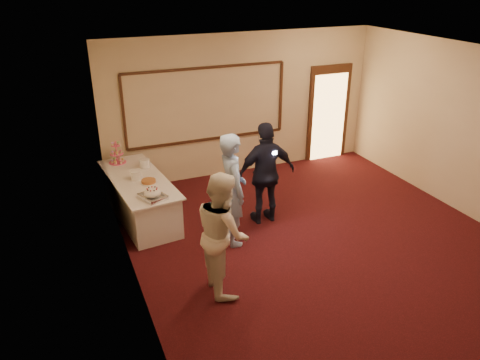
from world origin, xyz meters
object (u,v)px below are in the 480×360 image
(guest, at_px, (266,173))
(cupcake_stand, at_px, (117,154))
(plate_stack_a, at_px, (136,175))
(plate_stack_b, at_px, (145,163))
(buffet_table, at_px, (140,198))
(tart, at_px, (149,181))
(woman, at_px, (223,233))
(pavlova_tray, at_px, (153,194))
(man, at_px, (232,190))

(guest, bearing_deg, cupcake_stand, -39.37)
(plate_stack_a, height_order, plate_stack_b, plate_stack_b)
(buffet_table, height_order, cupcake_stand, cupcake_stand)
(buffet_table, bearing_deg, plate_stack_b, 63.43)
(plate_stack_a, xyz_separation_m, plate_stack_b, (0.26, 0.48, 0.00))
(plate_stack_b, bearing_deg, tart, -96.95)
(tart, height_order, guest, guest)
(woman, bearing_deg, pavlova_tray, 23.24)
(pavlova_tray, height_order, plate_stack_b, pavlova_tray)
(woman, bearing_deg, man, -25.06)
(plate_stack_a, bearing_deg, plate_stack_b, 62.09)
(man, bearing_deg, guest, -58.17)
(pavlova_tray, distance_m, man, 1.29)
(tart, xyz_separation_m, man, (1.10, -1.13, 0.14))
(man, bearing_deg, cupcake_stand, 36.41)
(buffet_table, distance_m, plate_stack_a, 0.47)
(buffet_table, xyz_separation_m, plate_stack_a, (-0.03, -0.04, 0.46))
(tart, bearing_deg, buffet_table, 116.71)
(guest, bearing_deg, pavlova_tray, -2.52)
(buffet_table, distance_m, tart, 0.51)
(cupcake_stand, distance_m, guest, 2.91)
(plate_stack_a, distance_m, woman, 2.55)
(tart, bearing_deg, guest, -20.58)
(buffet_table, relative_size, plate_stack_b, 12.17)
(pavlova_tray, xyz_separation_m, plate_stack_a, (-0.10, 0.85, 0.01))
(man, distance_m, guest, 0.90)
(buffet_table, xyz_separation_m, woman, (0.66, -2.49, 0.49))
(pavlova_tray, bearing_deg, guest, -2.79)
(buffet_table, relative_size, plate_stack_a, 12.40)
(buffet_table, bearing_deg, tart, -63.29)
(plate_stack_a, height_order, man, man)
(plate_stack_b, bearing_deg, buffet_table, -116.57)
(buffet_table, bearing_deg, pavlova_tray, -85.74)
(man, bearing_deg, plate_stack_a, 46.91)
(plate_stack_b, bearing_deg, cupcake_stand, 135.06)
(cupcake_stand, xyz_separation_m, plate_stack_b, (0.43, -0.43, -0.09))
(tart, relative_size, woman, 0.16)
(pavlova_tray, height_order, guest, guest)
(pavlova_tray, height_order, woman, woman)
(plate_stack_a, relative_size, woman, 0.11)
(cupcake_stand, xyz_separation_m, tart, (0.34, -1.15, -0.14))
(pavlova_tray, bearing_deg, plate_stack_a, 96.59)
(woman, bearing_deg, guest, -39.42)
(pavlova_tray, relative_size, cupcake_stand, 1.07)
(man, distance_m, woman, 1.23)
(cupcake_stand, height_order, tart, cupcake_stand)
(pavlova_tray, bearing_deg, cupcake_stand, 98.83)
(buffet_table, relative_size, tart, 8.25)
(man, bearing_deg, buffet_table, 45.44)
(pavlova_tray, height_order, tart, pavlova_tray)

